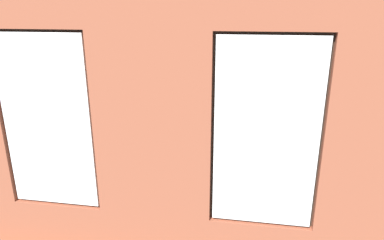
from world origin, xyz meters
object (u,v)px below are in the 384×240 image
(potted_plant_foreground_right, at_px, (110,100))
(couch_by_window, at_px, (121,201))
(media_console, at_px, (53,140))
(potted_plant_between_couches, at_px, (223,165))
(candle_jar, at_px, (203,140))
(potted_plant_by_left_couch, at_px, (302,125))
(remote_black, at_px, (218,138))
(papasan_chair, at_px, (203,112))
(tv_flatscreen, at_px, (49,110))
(coffee_table, at_px, (198,143))
(potted_plant_corner_near_left, at_px, (322,98))
(cup_ceramic, at_px, (176,138))
(couch_left, at_px, (334,155))

(potted_plant_foreground_right, bearing_deg, couch_by_window, 114.18)
(media_console, bearing_deg, potted_plant_between_couches, 150.99)
(couch_by_window, relative_size, potted_plant_between_couches, 1.29)
(potted_plant_between_couches, distance_m, potted_plant_foreground_right, 5.41)
(candle_jar, bearing_deg, potted_plant_by_left_couch, -146.01)
(candle_jar, distance_m, remote_black, 0.36)
(papasan_chair, bearing_deg, tv_flatscreen, 34.82)
(couch_by_window, relative_size, coffee_table, 1.34)
(remote_black, relative_size, potted_plant_between_couches, 0.12)
(remote_black, bearing_deg, papasan_chair, -159.79)
(potted_plant_corner_near_left, xyz_separation_m, potted_plant_foreground_right, (5.31, 0.04, -0.28))
(potted_plant_foreground_right, bearing_deg, cup_ceramic, 135.31)
(cup_ceramic, bearing_deg, potted_plant_corner_near_left, -143.52)
(cup_ceramic, relative_size, media_console, 0.10)
(candle_jar, bearing_deg, remote_black, -140.03)
(cup_ceramic, relative_size, potted_plant_by_left_couch, 0.14)
(remote_black, relative_size, potted_plant_foreground_right, 0.20)
(potted_plant_corner_near_left, relative_size, potted_plant_between_couches, 0.93)
(candle_jar, relative_size, potted_plant_between_couches, 0.07)
(couch_by_window, distance_m, couch_left, 3.84)
(cup_ceramic, distance_m, remote_black, 0.83)
(couch_by_window, bearing_deg, remote_black, -115.92)
(media_console, relative_size, potted_plant_corner_near_left, 0.73)
(candle_jar, distance_m, potted_plant_between_couches, 2.16)
(coffee_table, distance_m, potted_plant_foreground_right, 3.41)
(couch_left, bearing_deg, media_console, -88.48)
(papasan_chair, bearing_deg, media_console, 34.86)
(couch_by_window, bearing_deg, candle_jar, -112.12)
(coffee_table, xyz_separation_m, candle_jar, (-0.10, 0.11, 0.10))
(coffee_table, bearing_deg, tv_flatscreen, 2.69)
(coffee_table, distance_m, remote_black, 0.41)
(papasan_chair, bearing_deg, potted_plant_between_couches, 101.23)
(couch_left, height_order, potted_plant_foreground_right, potted_plant_foreground_right)
(cup_ceramic, relative_size, papasan_chair, 0.09)
(potted_plant_corner_near_left, xyz_separation_m, potted_plant_between_couches, (2.00, 4.30, 0.13))
(media_console, height_order, potted_plant_by_left_couch, potted_plant_by_left_couch)
(remote_black, height_order, potted_plant_between_couches, potted_plant_between_couches)
(coffee_table, xyz_separation_m, remote_black, (-0.38, -0.13, 0.06))
(candle_jar, xyz_separation_m, potted_plant_foreground_right, (2.77, -2.22, 0.07))
(potted_plant_by_left_couch, bearing_deg, potted_plant_corner_near_left, -121.06)
(potted_plant_corner_near_left, bearing_deg, potted_plant_by_left_couch, 58.94)
(tv_flatscreen, height_order, potted_plant_by_left_couch, tv_flatscreen)
(remote_black, relative_size, papasan_chair, 0.15)
(potted_plant_between_couches, bearing_deg, potted_plant_corner_near_left, -114.97)
(cup_ceramic, xyz_separation_m, potted_plant_between_couches, (-1.06, 2.04, 0.49))
(candle_jar, distance_m, tv_flatscreen, 3.10)
(tv_flatscreen, relative_size, potted_plant_foreground_right, 1.06)
(remote_black, distance_m, potted_plant_corner_near_left, 3.07)
(couch_by_window, xyz_separation_m, potted_plant_between_couches, (-1.38, -0.03, 0.63))
(couch_left, relative_size, potted_plant_by_left_couch, 2.63)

